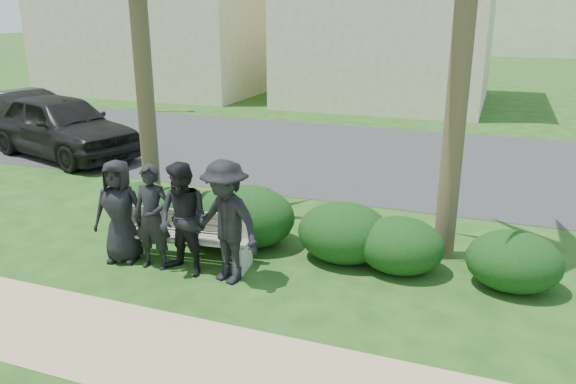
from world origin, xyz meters
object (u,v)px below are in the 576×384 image
object	(u,v)px
man_d	(226,222)
car_b	(27,119)
man_b	(152,217)
street_lamp	(147,33)
park_bench	(182,241)
man_a	(120,211)
man_c	(183,220)
car_a	(61,126)

from	to	relation	value
man_d	car_b	bearing A→B (deg)	165.46
man_b	car_b	distance (m)	9.88
street_lamp	park_bench	bearing A→B (deg)	-54.53
street_lamp	man_a	world-z (taller)	street_lamp
street_lamp	man_a	xyz separation A→B (m)	(7.34, -11.85, -2.13)
man_a	man_c	bearing A→B (deg)	-16.53
park_bench	man_d	size ratio (longest dim) A/B	1.23
park_bench	car_a	distance (m)	8.01
man_d	man_b	bearing A→B (deg)	-163.66
street_lamp	man_c	xyz separation A→B (m)	(8.50, -11.91, -2.09)
park_bench	car_b	distance (m)	9.94
street_lamp	car_b	bearing A→B (deg)	-90.95
man_c	man_d	world-z (taller)	man_d
park_bench	car_b	world-z (taller)	car_b
park_bench	man_c	size ratio (longest dim) A/B	1.31
park_bench	car_b	size ratio (longest dim) A/B	0.47
park_bench	man_c	world-z (taller)	man_c
car_a	car_b	world-z (taller)	car_a
man_a	man_d	size ratio (longest dim) A/B	0.90
car_a	car_b	distance (m)	2.00
man_c	car_a	size ratio (longest dim) A/B	0.35
park_bench	man_d	bearing A→B (deg)	-25.81
park_bench	man_a	bearing A→B (deg)	-167.93
street_lamp	man_d	distance (m)	15.17
man_b	park_bench	bearing A→B (deg)	42.29
man_d	car_b	size ratio (longest dim) A/B	0.39
man_c	man_d	bearing A→B (deg)	13.44
street_lamp	car_a	distance (m)	7.38
man_c	car_a	distance (m)	8.42
street_lamp	man_c	size ratio (longest dim) A/B	2.52
car_a	car_b	xyz separation A→B (m)	(-1.87, 0.69, -0.06)
man_b	car_b	xyz separation A→B (m)	(-8.06, 5.73, -0.03)
man_c	car_b	distance (m)	10.35
car_b	man_c	bearing A→B (deg)	-115.84
park_bench	man_a	world-z (taller)	man_a
park_bench	car_b	bearing A→B (deg)	141.06
man_c	street_lamp	bearing A→B (deg)	138.34
man_a	man_c	distance (m)	1.16
street_lamp	car_b	world-z (taller)	street_lamp
car_a	park_bench	bearing A→B (deg)	-109.63
street_lamp	man_a	distance (m)	14.10
park_bench	man_a	size ratio (longest dim) A/B	1.37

